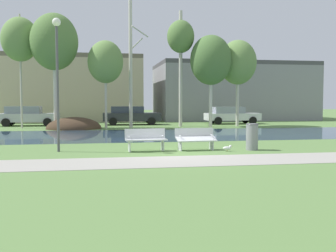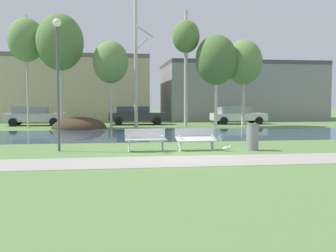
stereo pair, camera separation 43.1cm
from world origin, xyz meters
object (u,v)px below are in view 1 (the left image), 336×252
Objects in this scene: bench_left at (146,139)px; seagull at (227,148)px; parked_hatch_third_white at (231,115)px; streetlamp at (57,62)px; bench_right at (196,138)px; parked_sedan_second_dark at (130,115)px; trash_bin at (252,136)px; parked_van_nearest_silver at (27,116)px.

seagull is (3.12, -0.57, -0.34)m from bench_left.
streetlamp is at bearing -127.08° from parked_hatch_third_white.
bench_right is 17.27m from parked_sedan_second_dark.
trash_bin is (4.21, -0.35, 0.07)m from bench_left.
streetlamp is 17.49m from parked_sedan_second_dark.
bench_left is at bearing 175.19° from trash_bin.
bench_left reaches higher than seagull.
trash_bin is 0.22× the size of parked_sedan_second_dark.
bench_right is 1.55× the size of trash_bin.
bench_left is at bearing 180.00° from bench_right.
parked_van_nearest_silver is at bearing 103.67° from streetlamp.
parked_van_nearest_silver is (-4.06, 16.70, -2.62)m from streetlamp.
parked_sedan_second_dark is (0.67, 17.22, 0.33)m from bench_left.
parked_sedan_second_dark is at bearing 101.38° from trash_bin.
streetlamp is (-3.34, 0.40, 2.95)m from bench_left.
trash_bin is at bearing -56.38° from parked_van_nearest_silver.
parked_sedan_second_dark is at bearing 87.78° from bench_left.
parked_sedan_second_dark reaches higher than seagull.
streetlamp is (-7.54, 0.75, 2.88)m from trash_bin.
bench_right is 0.32× the size of streetlamp.
bench_left is at bearing -118.42° from parked_hatch_third_white.
streetlamp is (-5.33, 0.40, 2.95)m from bench_right.
streetlamp reaches higher than trash_bin.
parked_hatch_third_white is (16.59, -0.13, -0.04)m from parked_van_nearest_silver.
parked_hatch_third_white is (12.52, 16.57, -2.66)m from streetlamp.
streetlamp reaches higher than parked_hatch_third_white.
trash_bin is 18.03m from parked_hatch_third_white.
seagull is 20.58m from parked_van_nearest_silver.
trash_bin is (2.22, -0.35, 0.07)m from bench_right.
bench_left is at bearing -66.60° from parked_van_nearest_silver.
parked_van_nearest_silver is 0.98× the size of parked_sedan_second_dark.
seagull is 7.31m from streetlamp.
parked_van_nearest_silver reaches higher than parked_sedan_second_dark.
bench_left is 0.36× the size of parked_hatch_third_white.
parked_sedan_second_dark is 1.03× the size of parked_hatch_third_white.
bench_left is 0.32× the size of streetlamp.
parked_hatch_third_white is (7.20, 16.97, 0.29)m from bench_right.
trash_bin is 20.96m from parked_van_nearest_silver.
parked_van_nearest_silver is 8.07m from parked_sedan_second_dark.
bench_right is 18.44m from parked_hatch_third_white.
bench_left is 1.99m from bench_right.
parked_sedan_second_dark reaches higher than parked_hatch_third_white.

